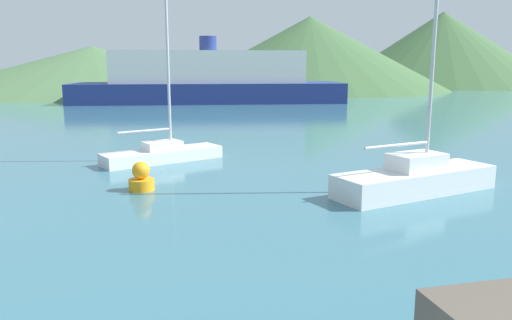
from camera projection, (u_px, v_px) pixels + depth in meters
sailboat_middle at (163, 151)px, 22.04m from camera, size 5.43×3.61×9.32m
sailboat_outer at (416, 177)px, 16.59m from camera, size 6.17×3.44×9.28m
ferry_distant at (209, 80)px, 56.03m from camera, size 30.44×9.82×7.31m
buoy_marker at (141, 178)px, 17.00m from camera, size 0.86×0.86×0.99m
hill_central at (93, 69)px, 80.20m from camera, size 51.91×51.91×7.10m
hill_east at (310, 53)px, 84.99m from camera, size 46.40×46.40×12.22m
hill_far_east at (442, 49)px, 101.31m from camera, size 44.66×44.66×14.67m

